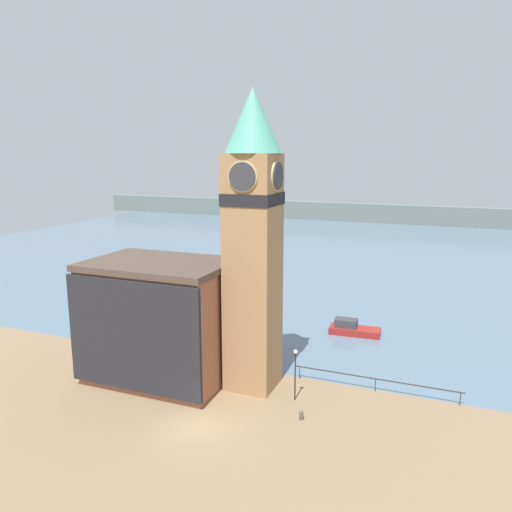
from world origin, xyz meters
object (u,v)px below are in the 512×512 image
boat_near (352,329)px  lamp_post (295,365)px  pier_building (160,320)px  clock_tower (253,235)px  mooring_bollard_near (301,415)px

boat_near → lamp_post: lamp_post is taller
pier_building → boat_near: bearing=51.5°
clock_tower → mooring_bollard_near: size_ratio=34.05×
clock_tower → boat_near: 19.27m
clock_tower → pier_building: size_ratio=2.00×
pier_building → boat_near: pier_building is taller
boat_near → mooring_bollard_near: boat_near is taller
clock_tower → pier_building: bearing=-169.2°
mooring_bollard_near → clock_tower: bearing=144.3°
pier_building → mooring_bollard_near: (12.71, -2.24, -4.57)m
boat_near → clock_tower: bearing=-112.6°
pier_building → mooring_bollard_near: size_ratio=17.04×
boat_near → lamp_post: size_ratio=1.30×
clock_tower → mooring_bollard_near: clock_tower is taller
mooring_bollard_near → lamp_post: lamp_post is taller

